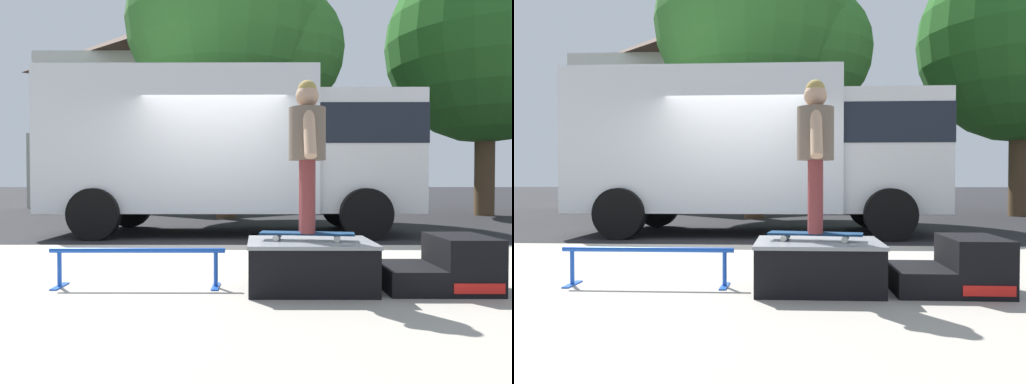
% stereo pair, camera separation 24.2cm
% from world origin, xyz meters
% --- Properties ---
extents(ground_plane, '(140.00, 140.00, 0.00)m').
position_xyz_m(ground_plane, '(0.00, 0.00, 0.00)').
color(ground_plane, black).
extents(sidewalk_slab, '(50.00, 5.00, 0.12)m').
position_xyz_m(sidewalk_slab, '(0.00, -3.00, 0.06)').
color(sidewalk_slab, '#A8A093').
rests_on(sidewalk_slab, ground).
extents(skate_box, '(1.03, 0.76, 0.41)m').
position_xyz_m(skate_box, '(1.19, -3.27, 0.34)').
color(skate_box, black).
rests_on(skate_box, sidewalk_slab).
extents(kicker_ramp, '(0.89, 0.68, 0.45)m').
position_xyz_m(kicker_ramp, '(2.32, -3.27, 0.31)').
color(kicker_ramp, black).
rests_on(kicker_ramp, sidewalk_slab).
extents(grind_rail, '(1.49, 0.28, 0.34)m').
position_xyz_m(grind_rail, '(-0.27, -3.21, 0.37)').
color(grind_rail, blue).
rests_on(grind_rail, sidewalk_slab).
extents(skateboard, '(0.80, 0.32, 0.07)m').
position_xyz_m(skateboard, '(1.17, -3.27, 0.58)').
color(skateboard, navy).
rests_on(skateboard, skate_box).
extents(skater_kid, '(0.31, 0.65, 1.27)m').
position_xyz_m(skater_kid, '(1.17, -3.27, 1.34)').
color(skater_kid, brown).
rests_on(skater_kid, skateboard).
extents(box_truck, '(6.91, 2.63, 3.05)m').
position_xyz_m(box_truck, '(0.29, 2.20, 1.70)').
color(box_truck, white).
rests_on(box_truck, ground).
extents(street_tree_main, '(5.84, 5.31, 7.88)m').
position_xyz_m(street_tree_main, '(0.20, 5.84, 5.06)').
color(street_tree_main, brown).
rests_on(street_tree_main, ground).
extents(house_behind, '(9.54, 8.22, 8.40)m').
position_xyz_m(house_behind, '(-3.41, 14.93, 4.24)').
color(house_behind, silver).
rests_on(house_behind, ground).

